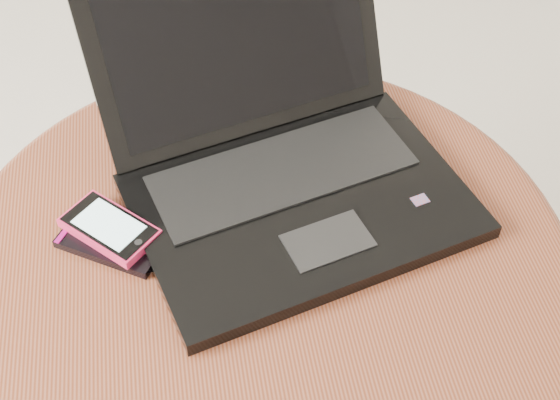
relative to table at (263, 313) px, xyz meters
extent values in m
cylinder|color=#5B3012|center=(0.00, 0.00, -0.16)|extent=(0.11, 0.11, 0.48)
cylinder|color=maroon|center=(0.00, 0.00, 0.10)|extent=(0.65, 0.65, 0.03)
torus|color=maroon|center=(0.00, 0.00, 0.10)|extent=(0.69, 0.69, 0.03)
cube|color=black|center=(0.05, 0.05, 0.13)|extent=(0.41, 0.33, 0.02)
cube|color=black|center=(0.04, 0.10, 0.14)|extent=(0.32, 0.18, 0.00)
cube|color=black|center=(0.07, -0.01, 0.14)|extent=(0.10, 0.08, 0.00)
cube|color=red|center=(0.18, 0.03, 0.14)|extent=(0.02, 0.02, 0.00)
cube|color=black|center=(0.01, 0.21, 0.24)|extent=(0.36, 0.18, 0.21)
cube|color=black|center=(0.01, 0.21, 0.24)|extent=(0.32, 0.15, 0.17)
cube|color=black|center=(-0.16, 0.04, 0.12)|extent=(0.13, 0.11, 0.01)
cube|color=#A10B6E|center=(-0.20, 0.07, 0.13)|extent=(0.04, 0.05, 0.00)
cube|color=#E52657|center=(-0.16, 0.05, 0.13)|extent=(0.11, 0.11, 0.01)
cube|color=black|center=(-0.16, 0.05, 0.14)|extent=(0.10, 0.11, 0.00)
cube|color=silver|center=(-0.16, 0.05, 0.14)|extent=(0.08, 0.08, 0.00)
cylinder|color=black|center=(-0.13, 0.02, 0.14)|extent=(0.01, 0.01, 0.00)
camera|label=1|loc=(-0.07, -0.52, 0.76)|focal=49.31mm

